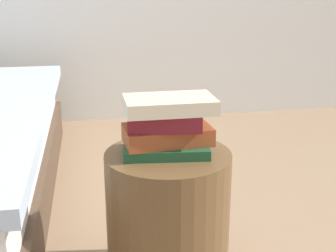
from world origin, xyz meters
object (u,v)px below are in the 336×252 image
book_rust (168,135)px  book_forest (166,148)px  book_maroon (164,119)px  book_cream (170,104)px  side_table (168,219)px

book_rust → book_forest: bearing=-177.9°
book_maroon → book_cream: 0.05m
book_rust → book_cream: 0.10m
side_table → book_forest: (-0.01, 0.01, 0.25)m
book_rust → book_cream: book_cream is taller
side_table → book_rust: size_ratio=1.73×
book_maroon → book_cream: size_ratio=0.81×
book_forest → book_maroon: book_maroon is taller
side_table → book_forest: bearing=118.8°
book_forest → book_maroon: bearing=-130.3°
side_table → book_cream: 0.40m
book_forest → book_rust: (0.01, 0.00, 0.04)m
book_forest → book_cream: size_ratio=0.96×
book_rust → book_cream: bearing=-73.9°
book_forest → side_table: bearing=-54.8°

